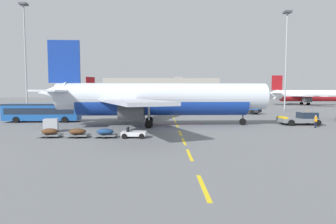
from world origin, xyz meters
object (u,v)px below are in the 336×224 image
(airliner_foreground, at_px, (159,99))
(pushback_tug, at_px, (301,119))
(airliner_far_center, at_px, (308,95))
(apron_light_mast_near, at_px, (25,45))
(airliner_mid_left, at_px, (115,95))
(baggage_train, at_px, (92,133))
(fuel_service_truck, at_px, (244,107))
(apron_shuttle_bus, at_px, (42,111))
(apron_light_mast_far, at_px, (286,50))
(ground_crew_worker, at_px, (316,121))
(uld_cargo_container, at_px, (51,125))

(airliner_foreground, xyz_separation_m, pushback_tug, (21.41, 0.65, -3.05))
(airliner_far_center, relative_size, apron_light_mast_near, 1.20)
(airliner_mid_left, bearing_deg, baggage_train, -81.47)
(airliner_foreground, height_order, fuel_service_truck, airliner_foreground)
(airliner_mid_left, distance_m, apron_shuttle_bus, 80.47)
(apron_shuttle_bus, height_order, apron_light_mast_near, apron_light_mast_near)
(fuel_service_truck, xyz_separation_m, apron_light_mast_far, (13.31, 8.53, 14.19))
(fuel_service_truck, distance_m, baggage_train, 41.61)
(airliner_foreground, distance_m, apron_light_mast_near, 47.61)
(airliner_foreground, bearing_deg, ground_crew_worker, -7.75)
(baggage_train, relative_size, ground_crew_worker, 6.82)
(pushback_tug, bearing_deg, apron_shuttle_bus, 173.41)
(pushback_tug, height_order, apron_light_mast_near, apron_light_mast_near)
(ground_crew_worker, height_order, uld_cargo_container, ground_crew_worker)
(uld_cargo_container, bearing_deg, baggage_train, -35.27)
(uld_cargo_container, relative_size, apron_light_mast_far, 0.08)
(fuel_service_truck, height_order, apron_light_mast_far, apron_light_mast_far)
(fuel_service_truck, bearing_deg, airliner_mid_left, 122.45)
(apron_light_mast_far, bearing_deg, airliner_mid_left, 134.25)
(airliner_foreground, bearing_deg, apron_light_mast_near, 138.32)
(airliner_foreground, bearing_deg, apron_light_mast_far, 43.21)
(airliner_foreground, relative_size, ground_crew_worker, 20.32)
(airliner_foreground, height_order, ground_crew_worker, airliner_foreground)
(baggage_train, height_order, apron_light_mast_far, apron_light_mast_far)
(airliner_far_center, height_order, ground_crew_worker, airliner_far_center)
(airliner_mid_left, height_order, fuel_service_truck, airliner_mid_left)
(airliner_far_center, xyz_separation_m, uld_cargo_container, (-70.62, -71.21, -2.90))
(baggage_train, height_order, ground_crew_worker, ground_crew_worker)
(airliner_far_center, distance_m, ground_crew_worker, 76.96)
(uld_cargo_container, bearing_deg, apron_shuttle_bus, 118.01)
(ground_crew_worker, bearing_deg, apron_shuttle_bus, 168.53)
(pushback_tug, height_order, baggage_train, pushback_tug)
(apron_shuttle_bus, bearing_deg, apron_light_mast_far, 25.89)
(airliner_foreground, height_order, uld_cargo_container, airliner_foreground)
(airliner_mid_left, height_order, apron_shuttle_bus, airliner_mid_left)
(airliner_mid_left, relative_size, ground_crew_worker, 16.18)
(baggage_train, relative_size, uld_cargo_container, 5.99)
(airliner_foreground, distance_m, baggage_train, 13.07)
(fuel_service_truck, relative_size, uld_cargo_container, 3.58)
(apron_light_mast_near, bearing_deg, airliner_far_center, 20.66)
(pushback_tug, bearing_deg, airliner_mid_left, 116.76)
(pushback_tug, distance_m, ground_crew_worker, 3.59)
(airliner_far_center, relative_size, ground_crew_worker, 19.04)
(uld_cargo_container, xyz_separation_m, apron_light_mast_far, (45.55, 36.57, 15.03))
(pushback_tug, distance_m, fuel_service_truck, 21.38)
(apron_shuttle_bus, height_order, fuel_service_truck, fuel_service_truck)
(pushback_tug, xyz_separation_m, baggage_train, (-28.49, -11.09, -0.37))
(airliner_foreground, relative_size, fuel_service_truck, 5.00)
(airliner_far_center, xyz_separation_m, apron_shuttle_bus, (-76.73, -59.72, -1.95))
(baggage_train, distance_m, apron_light_mast_far, 58.84)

